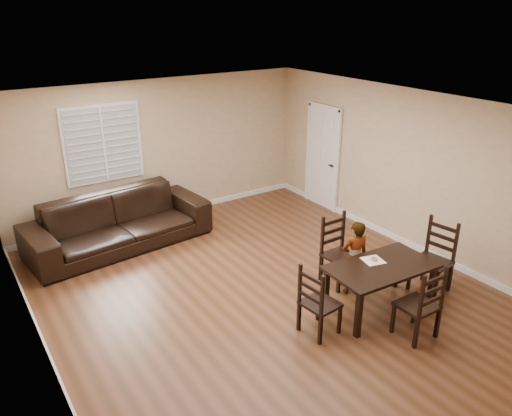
# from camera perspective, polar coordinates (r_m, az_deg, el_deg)

# --- Properties ---
(ground) EXTENTS (7.00, 7.00, 0.00)m
(ground) POSITION_cam_1_polar(r_m,az_deg,el_deg) (7.48, 0.79, -9.58)
(ground) COLOR brown
(ground) RESTS_ON ground
(room) EXTENTS (6.04, 7.04, 2.72)m
(room) POSITION_cam_1_polar(r_m,az_deg,el_deg) (6.87, 0.28, 4.09)
(room) COLOR #CCB08A
(room) RESTS_ON ground
(dining_table) EXTENTS (1.52, 0.91, 0.69)m
(dining_table) POSITION_cam_1_polar(r_m,az_deg,el_deg) (7.00, 14.07, -7.05)
(dining_table) COLOR black
(dining_table) RESTS_ON ground
(chair_near) EXTENTS (0.49, 0.46, 1.07)m
(chair_near) POSITION_cam_1_polar(r_m,az_deg,el_deg) (7.67, 9.04, -4.88)
(chair_near) COLOR black
(chair_near) RESTS_ON ground
(chair_far) EXTENTS (0.47, 0.44, 1.03)m
(chair_far) POSITION_cam_1_polar(r_m,az_deg,el_deg) (6.62, 18.79, -10.82)
(chair_far) COLOR black
(chair_far) RESTS_ON ground
(chair_left) EXTENTS (0.45, 0.48, 0.98)m
(chair_left) POSITION_cam_1_polar(r_m,az_deg,el_deg) (6.42, 6.60, -11.01)
(chair_left) COLOR black
(chair_left) RESTS_ON ground
(chair_right) EXTENTS (0.53, 0.55, 1.09)m
(chair_right) POSITION_cam_1_polar(r_m,az_deg,el_deg) (7.84, 19.95, -5.34)
(chair_right) COLOR black
(chair_right) RESTS_ON ground
(child) EXTENTS (0.47, 0.37, 1.13)m
(child) POSITION_cam_1_polar(r_m,az_deg,el_deg) (7.36, 11.20, -5.59)
(child) COLOR gray
(child) RESTS_ON ground
(napkin) EXTENTS (0.32, 0.32, 0.00)m
(napkin) POSITION_cam_1_polar(r_m,az_deg,el_deg) (7.06, 13.22, -5.85)
(napkin) COLOR silver
(napkin) RESTS_ON dining_table
(donut) EXTENTS (0.10, 0.10, 0.04)m
(donut) POSITION_cam_1_polar(r_m,az_deg,el_deg) (7.06, 13.35, -5.66)
(donut) COLOR #B57D41
(donut) RESTS_ON napkin
(sofa) EXTENTS (3.22, 1.54, 0.91)m
(sofa) POSITION_cam_1_polar(r_m,az_deg,el_deg) (8.96, -15.41, -1.53)
(sofa) COLOR black
(sofa) RESTS_ON ground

